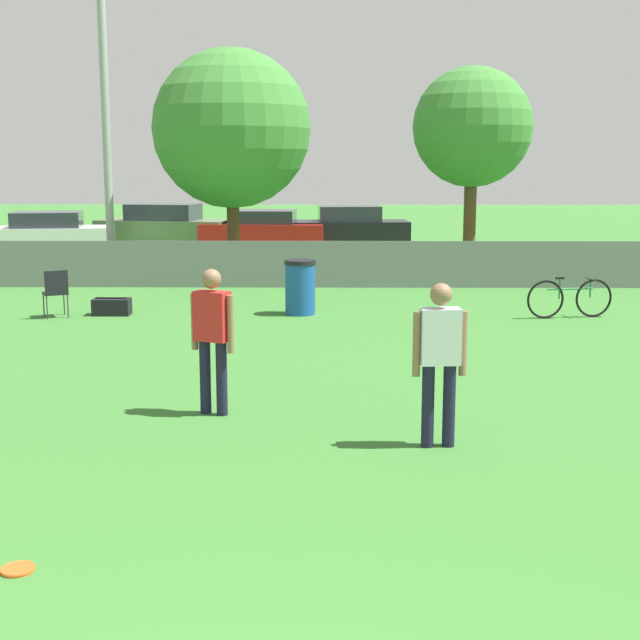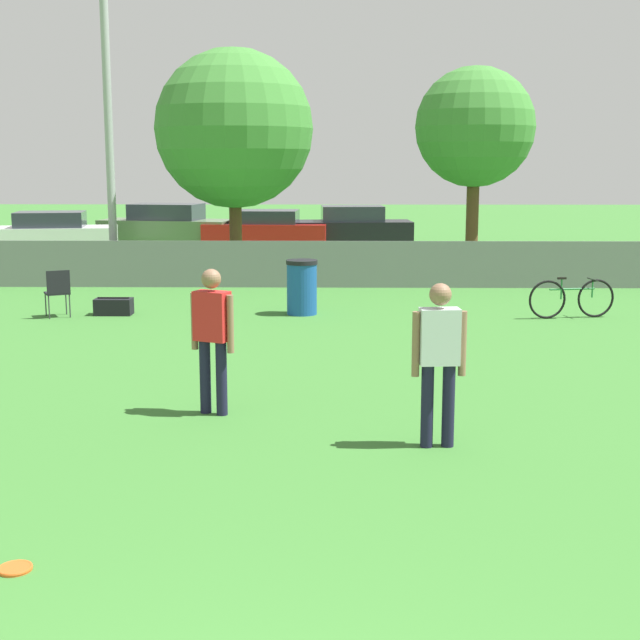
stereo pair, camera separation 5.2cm
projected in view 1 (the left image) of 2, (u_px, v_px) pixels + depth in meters
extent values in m
cube|color=gray|center=(307.00, 264.00, 20.91)|extent=(20.97, 0.03, 1.10)
cylinder|color=#9E9EA3|center=(105.00, 104.00, 21.33)|extent=(0.20, 0.20, 8.60)
cylinder|color=brown|center=(233.00, 233.00, 22.84)|extent=(0.32, 0.32, 2.25)
sphere|color=#3D7F33|center=(232.00, 129.00, 22.38)|extent=(3.99, 3.99, 3.99)
cylinder|color=brown|center=(469.00, 224.00, 22.98)|extent=(0.32, 0.32, 2.66)
sphere|color=#3D7F33|center=(472.00, 127.00, 22.55)|extent=(3.03, 3.03, 3.03)
cylinder|color=#191933|center=(428.00, 406.00, 9.18)|extent=(0.13, 0.13, 0.88)
cylinder|color=#191933|center=(449.00, 405.00, 9.19)|extent=(0.13, 0.13, 0.88)
cube|color=silver|center=(440.00, 336.00, 9.06)|extent=(0.42, 0.25, 0.58)
sphere|color=#8C664C|center=(441.00, 294.00, 8.98)|extent=(0.23, 0.23, 0.23)
cylinder|color=#8C664C|center=(417.00, 344.00, 9.05)|extent=(0.08, 0.08, 0.67)
cylinder|color=#8C664C|center=(463.00, 343.00, 9.09)|extent=(0.08, 0.08, 0.67)
cylinder|color=#191933|center=(205.00, 377.00, 10.42)|extent=(0.13, 0.13, 0.88)
cylinder|color=#191933|center=(222.00, 378.00, 10.33)|extent=(0.13, 0.13, 0.88)
cube|color=red|center=(212.00, 316.00, 10.25)|extent=(0.46, 0.36, 0.58)
sphere|color=#8C664C|center=(211.00, 279.00, 10.18)|extent=(0.23, 0.23, 0.23)
cylinder|color=#8C664C|center=(194.00, 321.00, 10.36)|extent=(0.08, 0.08, 0.67)
cylinder|color=#8C664C|center=(230.00, 324.00, 10.17)|extent=(0.08, 0.08, 0.67)
cylinder|color=#E5591E|center=(18.00, 569.00, 6.43)|extent=(0.24, 0.24, 0.03)
torus|color=#E5591E|center=(18.00, 569.00, 6.43)|extent=(0.25, 0.25, 0.03)
cylinder|color=#333338|center=(64.00, 303.00, 17.22)|extent=(0.02, 0.02, 0.44)
cylinder|color=#333338|center=(44.00, 305.00, 17.06)|extent=(0.02, 0.02, 0.44)
cylinder|color=#333338|center=(68.00, 306.00, 16.88)|extent=(0.02, 0.02, 0.44)
cylinder|color=#333338|center=(47.00, 308.00, 16.72)|extent=(0.02, 0.02, 0.44)
cube|color=black|center=(55.00, 293.00, 16.93)|extent=(0.58, 0.58, 0.03)
cube|color=black|center=(56.00, 282.00, 16.71)|extent=(0.40, 0.22, 0.44)
torus|color=black|center=(545.00, 299.00, 16.77)|extent=(0.73, 0.17, 0.73)
torus|color=black|center=(594.00, 298.00, 16.93)|extent=(0.73, 0.17, 0.73)
cylinder|color=#267238|center=(570.00, 289.00, 16.81)|extent=(0.89, 0.19, 0.04)
cylinder|color=#267238|center=(559.00, 289.00, 16.78)|extent=(0.03, 0.03, 0.38)
cylinder|color=#267238|center=(590.00, 288.00, 16.88)|extent=(0.03, 0.03, 0.34)
cube|color=black|center=(560.00, 278.00, 16.74)|extent=(0.17, 0.09, 0.04)
cylinder|color=black|center=(591.00, 279.00, 16.85)|extent=(0.10, 0.44, 0.03)
cylinder|color=#194C99|center=(300.00, 289.00, 17.23)|extent=(0.58, 0.58, 0.98)
cylinder|color=black|center=(300.00, 262.00, 17.14)|extent=(0.61, 0.61, 0.08)
cube|color=black|center=(112.00, 307.00, 17.21)|extent=(0.71, 0.39, 0.32)
cube|color=black|center=(111.00, 298.00, 17.18)|extent=(0.60, 0.04, 0.02)
cylinder|color=black|center=(91.00, 241.00, 29.77)|extent=(0.65, 0.28, 0.63)
cylinder|color=black|center=(86.00, 245.00, 28.29)|extent=(0.65, 0.28, 0.63)
cylinder|color=black|center=(12.00, 242.00, 29.39)|extent=(0.65, 0.28, 0.63)
cylinder|color=black|center=(3.00, 246.00, 27.91)|extent=(0.65, 0.28, 0.63)
cube|color=white|center=(48.00, 237.00, 28.80)|extent=(4.33, 2.38, 0.65)
cube|color=#2D333D|center=(47.00, 219.00, 28.70)|extent=(2.35, 1.86, 0.49)
cylinder|color=black|center=(209.00, 236.00, 31.82)|extent=(0.65, 0.29, 0.62)
cylinder|color=black|center=(196.00, 240.00, 30.39)|extent=(0.65, 0.29, 0.62)
cylinder|color=black|center=(134.00, 235.00, 32.37)|extent=(0.65, 0.29, 0.62)
cylinder|color=black|center=(118.00, 238.00, 30.94)|extent=(0.65, 0.29, 0.62)
cube|color=#59724C|center=(164.00, 230.00, 31.34)|extent=(4.83, 2.52, 0.74)
cube|color=#2D333D|center=(163.00, 212.00, 31.23)|extent=(2.62, 1.91, 0.56)
cylinder|color=black|center=(303.00, 236.00, 31.60)|extent=(0.68, 0.22, 0.67)
cylinder|color=black|center=(299.00, 240.00, 30.01)|extent=(0.68, 0.22, 0.67)
cylinder|color=black|center=(230.00, 236.00, 31.76)|extent=(0.68, 0.22, 0.67)
cylinder|color=black|center=(222.00, 239.00, 30.17)|extent=(0.68, 0.22, 0.67)
cube|color=red|center=(263.00, 232.00, 30.85)|extent=(4.32, 2.06, 0.60)
cube|color=#2D333D|center=(263.00, 217.00, 30.76)|extent=(2.28, 1.73, 0.45)
cylinder|color=black|center=(383.00, 236.00, 32.07)|extent=(0.63, 0.22, 0.62)
cylinder|color=black|center=(388.00, 239.00, 30.58)|extent=(0.63, 0.22, 0.62)
cylinder|color=black|center=(312.00, 236.00, 31.95)|extent=(0.63, 0.22, 0.62)
cylinder|color=black|center=(314.00, 239.00, 30.45)|extent=(0.63, 0.22, 0.62)
cube|color=black|center=(349.00, 231.00, 31.22)|extent=(4.21, 1.98, 0.70)
cube|color=#2D333D|center=(349.00, 213.00, 31.12)|extent=(2.23, 1.65, 0.53)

